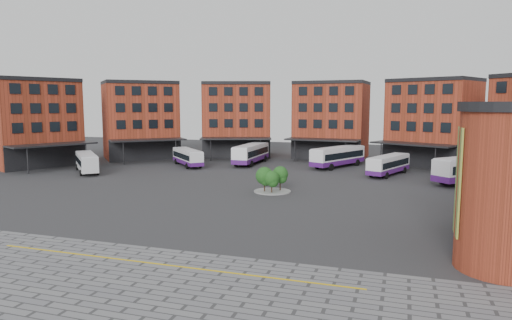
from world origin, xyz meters
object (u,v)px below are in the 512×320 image
(bus_a, at_px, (87,161))
(bus_d, at_px, (338,156))
(blue_car, at_px, (494,245))
(bus_f, at_px, (473,169))
(bus_c, at_px, (251,153))
(bus_b, at_px, (188,157))
(bus_e, at_px, (389,165))
(tree_island, at_px, (272,178))

(bus_a, bearing_deg, bus_d, -17.74)
(blue_car, bearing_deg, bus_f, 18.39)
(bus_a, distance_m, bus_c, 26.77)
(bus_b, relative_size, bus_e, 0.85)
(bus_a, distance_m, blue_car, 57.01)
(bus_d, height_order, bus_f, bus_f)
(bus_c, relative_size, blue_car, 2.79)
(bus_b, bearing_deg, bus_f, -48.39)
(bus_c, xyz_separation_m, bus_f, (33.92, -9.24, 0.08))
(bus_e, bearing_deg, bus_f, 2.14)
(bus_b, distance_m, bus_f, 43.36)
(bus_f, bearing_deg, tree_island, -105.34)
(blue_car, bearing_deg, bus_d, 45.23)
(bus_a, bearing_deg, blue_car, -67.69)
(tree_island, xyz_separation_m, bus_b, (-19.72, 17.56, -0.19))
(tree_island, xyz_separation_m, bus_c, (-10.42, 23.32, 0.12))
(bus_b, distance_m, bus_d, 25.01)
(bus_e, bearing_deg, bus_d, 165.16)
(tree_island, xyz_separation_m, blue_car, (20.93, -16.73, -1.01))
(bus_c, relative_size, bus_d, 1.02)
(blue_car, bearing_deg, bus_a, 89.23)
(blue_car, bearing_deg, bus_b, 73.01)
(bus_b, bearing_deg, bus_d, -29.33)
(bus_a, height_order, bus_f, bus_f)
(bus_e, bearing_deg, bus_c, -172.10)
(bus_c, bearing_deg, bus_e, -13.02)
(bus_f, bearing_deg, bus_b, -140.88)
(bus_c, height_order, bus_d, bus_c)
(blue_car, bearing_deg, bus_e, 36.56)
(bus_e, height_order, bus_f, bus_f)
(tree_island, height_order, bus_b, tree_island)
(bus_b, height_order, blue_car, bus_b)
(tree_island, relative_size, bus_b, 0.50)
(bus_f, bearing_deg, bus_c, -151.50)
(bus_c, height_order, bus_e, bus_c)
(bus_e, xyz_separation_m, bus_f, (10.80, -3.74, 0.35))
(bus_d, xyz_separation_m, bus_f, (19.01, -9.73, 0.11))
(bus_f, bearing_deg, blue_car, -51.05)
(tree_island, distance_m, bus_b, 26.41)
(bus_d, distance_m, bus_f, 21.35)
(bus_d, bearing_deg, bus_e, -9.42)
(bus_f, bearing_deg, bus_e, -155.39)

